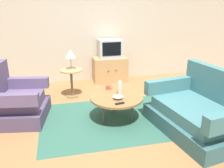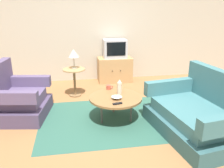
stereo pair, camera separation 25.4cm
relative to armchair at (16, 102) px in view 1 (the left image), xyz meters
The scene contains 14 objects.
ground_plane 1.69m from the armchair, 17.65° to the right, with size 16.00×16.00×0.00m, color olive.
back_wall 2.72m from the armchair, 51.03° to the left, with size 9.00×0.12×2.70m, color #BCB29E.
area_rug 1.71m from the armchair, 13.27° to the right, with size 2.54×1.73×0.00m, color #2D5B4C.
armchair is the anchor object (origin of this frame).
couch 2.98m from the armchair, 20.50° to the right, with size 1.21×1.65×0.94m.
coffee_table 1.69m from the armchair, 13.25° to the right, with size 0.88×0.88×0.41m.
side_table 1.29m from the armchair, 39.76° to the left, with size 0.46×0.46×0.59m.
tv_stand 2.57m from the armchair, 39.37° to the left, with size 0.82×0.47×0.60m.
television 2.63m from the armchair, 39.52° to the left, with size 0.56×0.40×0.44m.
table_lamp 1.42m from the armchair, 39.79° to the left, with size 0.22×0.22×0.41m.
vase 1.76m from the armchair, ahead, with size 0.08×0.08×0.26m.
mug 1.59m from the armchair, ahead, with size 0.12×0.08×0.08m.
bowl 1.72m from the armchair, 16.52° to the right, with size 0.17×0.17×0.04m.
tv_remote_dark 1.76m from the armchair, 23.03° to the right, with size 0.15×0.07×0.02m.
Camera 1 is at (-0.85, -3.43, 1.91)m, focal length 38.20 mm.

